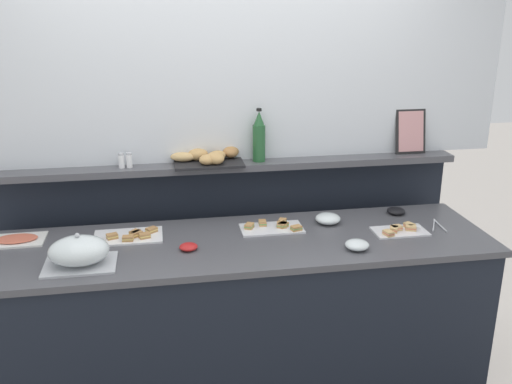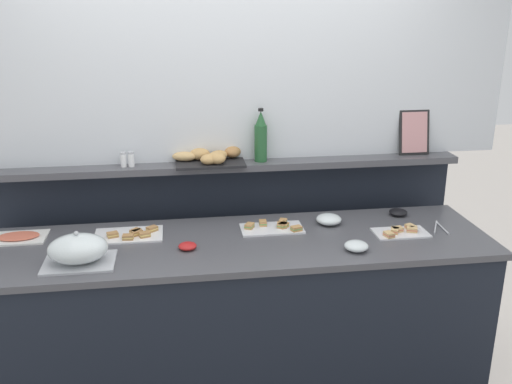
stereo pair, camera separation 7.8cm
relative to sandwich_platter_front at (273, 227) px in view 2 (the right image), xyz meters
The scene contains 19 objects.
ground_plane 1.06m from the sandwich_platter_front, 115.10° to the left, with size 12.00×12.00×0.00m, color slate.
buffet_counter 0.53m from the sandwich_platter_front, 148.77° to the right, with size 2.72×0.73×0.92m.
back_ledge_unit 0.55m from the sandwich_platter_front, 118.12° to the left, with size 2.82×0.22×1.22m.
upper_wall_panel 1.09m from the sandwich_platter_front, 116.77° to the left, with size 3.42×0.08×1.38m, color silver.
sandwich_platter_front is the anchor object (origin of this frame).
sandwich_platter_side 0.78m from the sandwich_platter_front, behind, with size 0.36×0.22×0.04m.
sandwich_platter_rear 0.70m from the sandwich_platter_front, 13.74° to the right, with size 0.29×0.17×0.04m.
cold_cuts_platter 1.37m from the sandwich_platter_front, behind, with size 0.29×0.19×0.02m.
serving_cloche 1.05m from the sandwich_platter_front, 163.55° to the right, with size 0.34×0.24×0.17m.
glass_bowl_large 0.50m from the sandwich_platter_front, 42.57° to the right, with size 0.12×0.12×0.05m.
glass_bowl_medium 0.33m from the sandwich_platter_front, ahead, with size 0.14×0.14×0.06m.
condiment_bowl_dark 0.52m from the sandwich_platter_front, 157.56° to the right, with size 0.09×0.09×0.03m, color red.
condiment_bowl_teal 0.78m from the sandwich_platter_front, ahead, with size 0.11×0.11×0.04m, color black.
serving_tongs 0.93m from the sandwich_platter_front, ahead, with size 0.10×0.19×0.01m.
wine_bottle_green 0.55m from the sandwich_platter_front, 93.26° to the left, with size 0.08×0.08×0.32m.
salt_shaker 0.94m from the sandwich_platter_front, 157.80° to the left, with size 0.03×0.03×0.09m.
pepper_shaker 0.91m from the sandwich_platter_front, 156.67° to the left, with size 0.03×0.03×0.09m.
bread_basket 0.56m from the sandwich_platter_front, 132.64° to the left, with size 0.43×0.29×0.08m.
framed_picture 1.10m from the sandwich_platter_front, 21.56° to the left, with size 0.19×0.07×0.28m.
Camera 2 is at (-0.30, -2.76, 2.13)m, focal length 39.95 mm.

